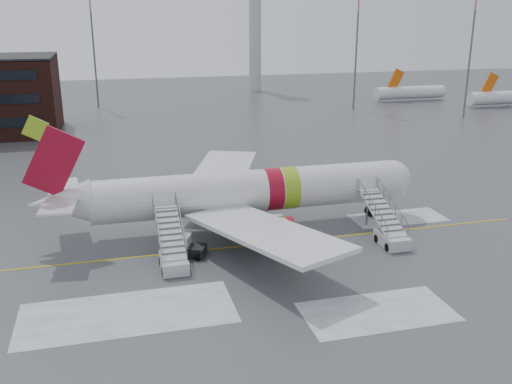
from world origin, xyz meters
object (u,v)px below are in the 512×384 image
object	(u,v)px
airstair_fwd	(388,231)
airstair_aft	(172,253)
airliner	(240,192)
pushback_tug	(185,247)

from	to	relation	value
airstair_fwd	airstair_aft	bearing A→B (deg)	180.00
airliner	airstair_aft	size ratio (longest dim) A/B	4.55
airstair_fwd	pushback_tug	distance (m)	17.32
airliner	airstair_fwd	distance (m)	13.41
airliner	airstair_aft	xyz separation A→B (m)	(-6.96, -6.54, -2.35)
airstair_aft	pushback_tug	distance (m)	2.12
airstair_fwd	airstair_aft	xyz separation A→B (m)	(-18.44, 0.00, 0.00)
airstair_aft	airstair_fwd	bearing A→B (deg)	0.00
airliner	airstair_fwd	xyz separation A→B (m)	(11.47, -6.54, -2.35)
airstair_fwd	pushback_tug	xyz separation A→B (m)	(-17.23, 1.71, -0.32)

